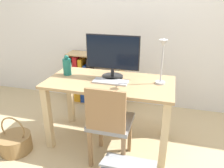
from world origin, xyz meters
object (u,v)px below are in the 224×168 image
at_px(monitor, 112,55).
at_px(basket, 15,142).
at_px(desk_lamp, 162,58).
at_px(bookshelf, 87,79).
at_px(vase, 67,66).
at_px(chair, 109,122).
at_px(keyboard, 111,82).

relative_size(monitor, basket, 1.38).
distance_m(desk_lamp, bookshelf, 1.58).
distance_m(desk_lamp, basket, 1.78).
bearing_deg(vase, bookshelf, 97.73).
distance_m(desk_lamp, chair, 0.78).
height_order(vase, desk_lamp, desk_lamp).
relative_size(bookshelf, basket, 1.99).
bearing_deg(chair, keyboard, 112.76).
height_order(desk_lamp, chair, desk_lamp).
height_order(chair, bookshelf, chair).
relative_size(monitor, vase, 2.57).
bearing_deg(chair, basket, -165.09).
bearing_deg(keyboard, chair, -76.98).
xyz_separation_m(monitor, chair, (0.10, -0.47, -0.53)).
bearing_deg(chair, monitor, 111.59).
bearing_deg(monitor, chair, -78.15).
bearing_deg(basket, keyboard, 23.01).
height_order(desk_lamp, bookshelf, desk_lamp).
relative_size(keyboard, desk_lamp, 0.77).
xyz_separation_m(monitor, desk_lamp, (0.52, -0.11, 0.03)).
bearing_deg(desk_lamp, keyboard, -174.82).
xyz_separation_m(monitor, keyboard, (0.03, -0.15, -0.24)).
xyz_separation_m(bookshelf, basket, (-0.32, -1.33, -0.26)).
relative_size(keyboard, bookshelf, 0.43).
bearing_deg(basket, desk_lamp, 17.29).
relative_size(vase, chair, 0.26).
xyz_separation_m(vase, basket, (-0.43, -0.50, -0.74)).
xyz_separation_m(vase, bookshelf, (-0.11, 0.82, -0.48)).
xyz_separation_m(keyboard, basket, (-0.96, -0.41, -0.65)).
relative_size(keyboard, vase, 1.61).
bearing_deg(bookshelf, basket, -103.51).
height_order(keyboard, vase, vase).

